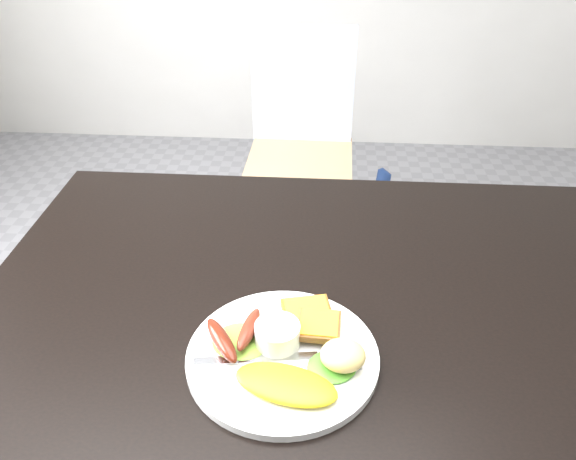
% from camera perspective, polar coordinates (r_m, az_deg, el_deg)
% --- Properties ---
extents(dining_table, '(1.20, 0.80, 0.04)m').
position_cam_1_polar(dining_table, '(0.99, 4.05, -6.99)').
color(dining_table, black).
rests_on(dining_table, ground).
extents(dining_chair, '(0.38, 0.38, 0.04)m').
position_cam_1_polar(dining_chair, '(2.03, 1.22, 6.79)').
color(dining_chair, tan).
rests_on(dining_chair, ground).
extents(person, '(0.51, 0.39, 1.29)m').
position_cam_1_polar(person, '(1.77, 4.31, 9.36)').
color(person, navy).
rests_on(person, ground).
extents(plate, '(0.29, 0.29, 0.01)m').
position_cam_1_polar(plate, '(0.85, -0.56, -12.72)').
color(plate, white).
rests_on(plate, dining_table).
extents(lettuce_left, '(0.09, 0.08, 0.01)m').
position_cam_1_polar(lettuce_left, '(0.86, -4.78, -11.19)').
color(lettuce_left, '#6F9D3B').
rests_on(lettuce_left, plate).
extents(lettuce_right, '(0.09, 0.09, 0.01)m').
position_cam_1_polar(lettuce_right, '(0.83, 4.49, -13.66)').
color(lettuce_right, '#2C8720').
rests_on(lettuce_right, plate).
extents(omelette, '(0.16, 0.10, 0.02)m').
position_cam_1_polar(omelette, '(0.80, -0.21, -15.39)').
color(omelette, yellow).
rests_on(omelette, plate).
extents(sausage_a, '(0.07, 0.10, 0.02)m').
position_cam_1_polar(sausage_a, '(0.85, -6.75, -11.05)').
color(sausage_a, '#5B1E13').
rests_on(sausage_a, lettuce_left).
extents(sausage_b, '(0.04, 0.09, 0.02)m').
position_cam_1_polar(sausage_b, '(0.86, -4.01, -10.01)').
color(sausage_b, maroon).
rests_on(sausage_b, lettuce_left).
extents(ramekin, '(0.08, 0.08, 0.04)m').
position_cam_1_polar(ramekin, '(0.85, -1.09, -10.69)').
color(ramekin, white).
rests_on(ramekin, plate).
extents(toast_a, '(0.09, 0.09, 0.01)m').
position_cam_1_polar(toast_a, '(0.90, 2.02, -8.62)').
color(toast_a, brown).
rests_on(toast_a, plate).
extents(toast_b, '(0.07, 0.07, 0.01)m').
position_cam_1_polar(toast_b, '(0.86, 3.18, -9.69)').
color(toast_b, brown).
rests_on(toast_b, toast_a).
extents(potato_salad, '(0.07, 0.07, 0.03)m').
position_cam_1_polar(potato_salad, '(0.82, 5.60, -12.55)').
color(potato_salad, beige).
rests_on(potato_salad, lettuce_right).
extents(fork, '(0.18, 0.04, 0.00)m').
position_cam_1_polar(fork, '(0.84, -3.31, -12.97)').
color(fork, '#ADAFB7').
rests_on(fork, plate).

